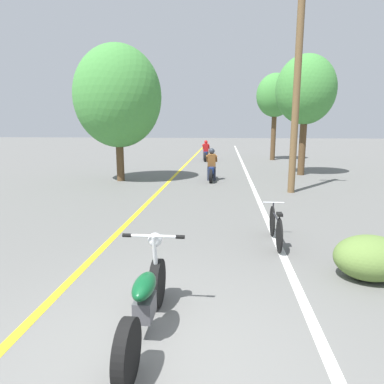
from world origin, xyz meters
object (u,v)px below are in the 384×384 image
Objects in this scene: utility_pole at (297,87)px; roadside_tree_right_far at (275,96)px; roadside_tree_left at (118,97)px; motorcycle_rider_far at (206,153)px; roadside_tree_right_near at (306,90)px; bicycle_parked at (276,227)px; motorcycle_rider_lead at (212,168)px; motorcycle_foreground at (146,301)px.

utility_pole is 1.24× the size of roadside_tree_right_far.
motorcycle_rider_far is (3.18, 8.78, -2.99)m from roadside_tree_left.
bicycle_parked is at bearing -104.62° from roadside_tree_right_near.
roadside_tree_right_far reaches higher than motorcycle_rider_lead.
roadside_tree_right_far is 5.92m from motorcycle_rider_far.
motorcycle_rider_lead is at bearing -153.79° from roadside_tree_right_near.
motorcycle_rider_far is at bearing 128.21° from roadside_tree_right_near.
motorcycle_foreground is 1.07× the size of motorcycle_rider_lead.
utility_pole is at bearing 69.77° from motorcycle_foreground.
utility_pole is at bearing 76.45° from bicycle_parked.
roadside_tree_left is at bearing 163.95° from utility_pole.
roadside_tree_right_near reaches higher than motorcycle_rider_lead.
roadside_tree_right_far reaches higher than roadside_tree_right_near.
roadside_tree_right_near is 5.79m from motorcycle_rider_lead.
motorcycle_foreground is at bearing -91.54° from motorcycle_rider_lead.
utility_pole is 11.67m from roadside_tree_right_far.
motorcycle_rider_lead reaches higher than motorcycle_rider_far.
motorcycle_rider_lead is (0.30, 11.20, 0.12)m from motorcycle_foreground.
roadside_tree_right_near is 0.99× the size of roadside_tree_left.
utility_pole is 4.68m from roadside_tree_right_near.
motorcycle_foreground is at bearing -88.80° from motorcycle_rider_far.
roadside_tree_right_far is at bearing 10.88° from motorcycle_rider_far.
motorcycle_foreground is 19.54m from motorcycle_rider_far.
motorcycle_rider_lead is at bearing 6.60° from roadside_tree_left.
roadside_tree_right_near is 8.50m from roadside_tree_left.
roadside_tree_left is 2.67× the size of motorcycle_rider_far.
utility_pole reaches higher than roadside_tree_right_far.
motorcycle_foreground is at bearing -71.52° from roadside_tree_left.
roadside_tree_right_near is 14.45m from motorcycle_foreground.
utility_pole is 3.43× the size of motorcycle_foreground.
roadside_tree_right_far is at bearing 51.40° from roadside_tree_left.
roadside_tree_left is 2.90× the size of motorcycle_rider_lead.
roadside_tree_right_far is at bearing 93.22° from roadside_tree_right_near.
roadside_tree_right_near reaches higher than motorcycle_foreground.
motorcycle_rider_lead is 8.08m from bicycle_parked.
roadside_tree_left is (-6.83, 1.96, -0.12)m from utility_pole.
motorcycle_rider_far is at bearing 91.20° from motorcycle_foreground.
bicycle_parked is at bearing 59.80° from motorcycle_foreground.
roadside_tree_left reaches higher than bicycle_parked.
roadside_tree_right_near is 2.69× the size of motorcycle_foreground.
motorcycle_rider_far is (-0.71, 8.33, -0.02)m from motorcycle_rider_lead.
roadside_tree_right_near is at bearing 26.21° from motorcycle_rider_lead.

